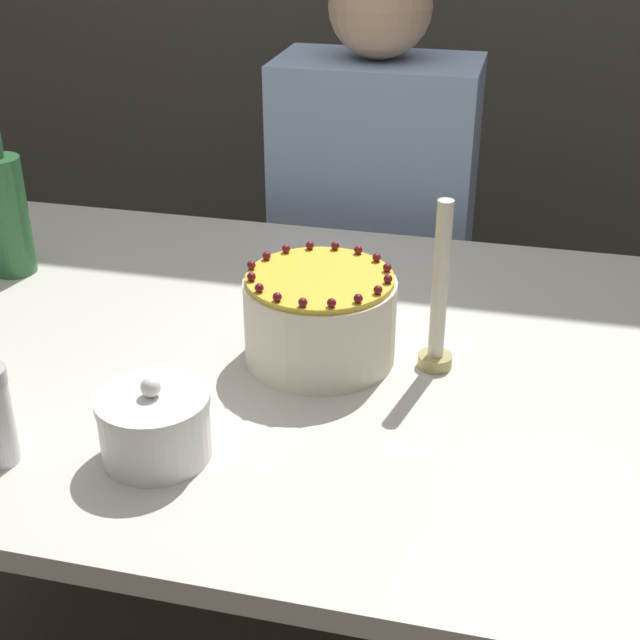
{
  "coord_description": "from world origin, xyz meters",
  "views": [
    {
      "loc": [
        0.35,
        -1.07,
        1.37
      ],
      "look_at": [
        0.1,
        -0.01,
        0.79
      ],
      "focal_mm": 50.0,
      "sensor_mm": 36.0,
      "label": 1
    }
  ],
  "objects": [
    {
      "name": "bottle",
      "position": [
        -0.47,
        0.15,
        0.84
      ],
      "size": [
        0.07,
        0.07,
        0.28
      ],
      "color": "#2D6638",
      "rests_on": "dining_table"
    },
    {
      "name": "cake",
      "position": [
        0.1,
        -0.01,
        0.8
      ],
      "size": [
        0.21,
        0.21,
        0.14
      ],
      "color": "#EFE5CC",
      "rests_on": "dining_table"
    },
    {
      "name": "dining_table",
      "position": [
        0.0,
        0.0,
        0.62
      ],
      "size": [
        1.37,
        0.93,
        0.73
      ],
      "color": "beige",
      "rests_on": "ground_plane"
    },
    {
      "name": "candle",
      "position": [
        0.26,
        0.01,
        0.83
      ],
      "size": [
        0.05,
        0.05,
        0.24
      ],
      "color": "tan",
      "rests_on": "dining_table"
    },
    {
      "name": "sugar_bowl",
      "position": [
        -0.04,
        -0.28,
        0.77
      ],
      "size": [
        0.13,
        0.13,
        0.11
      ],
      "color": "white",
      "rests_on": "dining_table"
    },
    {
      "name": "person_man_blue_shirt",
      "position": [
        0.05,
        0.67,
        0.52
      ],
      "size": [
        0.4,
        0.34,
        1.21
      ],
      "rotation": [
        0.0,
        0.0,
        3.14
      ],
      "color": "#473D33",
      "rests_on": "ground_plane"
    }
  ]
}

